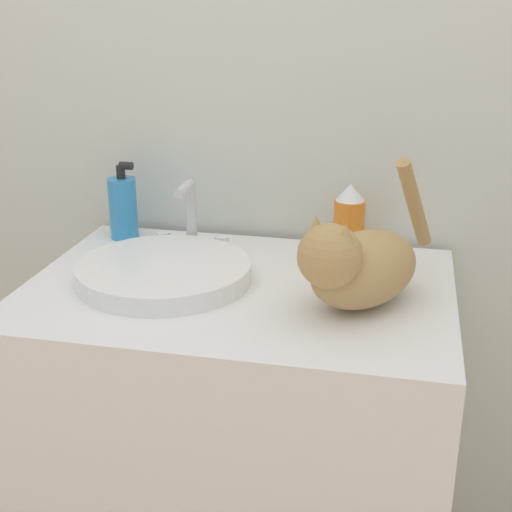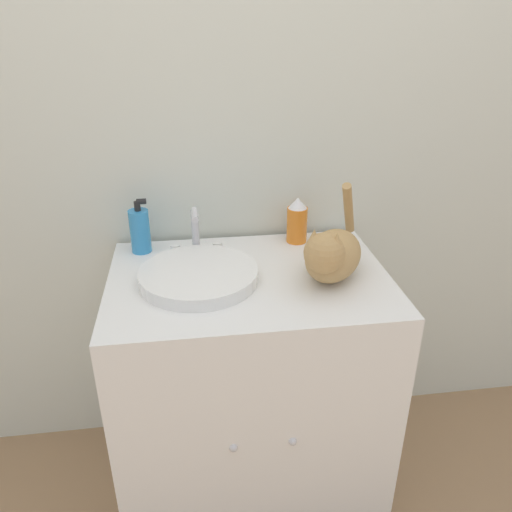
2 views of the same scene
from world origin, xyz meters
name	(u,v)px [view 1 (image 1 of 2)]	position (x,y,z in m)	size (l,w,h in m)	color
wall_back	(273,53)	(0.00, 0.63, 1.25)	(6.00, 0.05, 2.50)	silver
vanity_cabinet	(240,462)	(0.00, 0.29, 0.42)	(0.84, 0.60, 0.84)	white
sink_basin	(164,272)	(-0.15, 0.28, 0.85)	(0.35, 0.35, 0.04)	white
faucet	(190,221)	(-0.15, 0.46, 0.91)	(0.17, 0.10, 0.16)	silver
cat	(358,264)	(0.23, 0.25, 0.92)	(0.26, 0.37, 0.26)	tan
soap_bottle	(123,207)	(-0.33, 0.51, 0.91)	(0.06, 0.06, 0.18)	#338CCC
spray_bottle	(349,220)	(0.19, 0.52, 0.91)	(0.07, 0.07, 0.16)	orange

